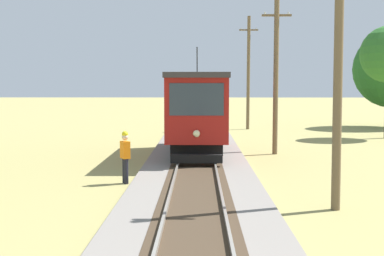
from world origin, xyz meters
The scene contains 5 objects.
red_tram centered at (0.00, 19.28, 2.19)m, with size 2.60×8.54×4.79m.
utility_pole_near_tram centered at (3.75, 8.99, 3.68)m, with size 1.40×0.33×7.17m.
utility_pole_mid centered at (3.75, 20.18, 3.84)m, with size 1.40×0.32×7.48m.
utility_pole_far centered at (3.75, 34.14, 4.26)m, with size 1.40×0.60×8.33m.
track_worker centered at (-2.39, 12.58, 0.98)m, with size 0.39×0.45×1.78m.
Camera 1 is at (0.09, -4.93, 3.34)m, focal length 49.23 mm.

